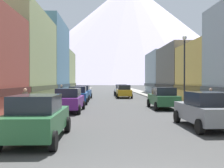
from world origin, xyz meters
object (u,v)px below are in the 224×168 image
Objects in this scene: car_left_1 at (69,100)px; streetlamp_right at (184,60)px; pedestrian_2 at (25,102)px; car_left_3 at (83,92)px; car_left_0 at (37,117)px; potted_plant_2 at (198,101)px; potted_plant_1 at (33,102)px; car_right_0 at (206,110)px; pedestrian_0 at (62,92)px; car_driving_1 at (124,91)px; car_driving_0 at (121,90)px; pedestrian_1 at (211,101)px; car_left_2 at (78,95)px; car_right_1 at (163,98)px.

car_left_1 is 9.75m from streetlamp_right.
car_left_3 is at bearing 81.40° from pedestrian_2.
car_left_0 and car_left_1 have the same top height.
streetlamp_right is (-1.65, -1.51, 3.40)m from potted_plant_2.
car_right_0 is at bearing -40.05° from potted_plant_1.
pedestrian_0 is (0.75, 10.04, 0.36)m from potted_plant_1.
potted_plant_2 is (10.80, -10.63, -0.31)m from car_left_3.
car_right_0 and car_driving_1 have the same top height.
car_left_1 is at bearing -171.76° from streetlamp_right.
car_driving_1 is 0.75× the size of streetlamp_right.
car_driving_0 is (-2.20, 28.78, 0.00)m from car_right_0.
car_left_1 is at bearing -78.61° from pedestrian_0.
car_right_0 is 1.01× the size of car_driving_0.
pedestrian_0 reaches higher than car_left_3.
car_left_2 is at bearing 138.73° from pedestrian_1.
car_left_0 is 16.37m from potted_plant_2.
pedestrian_1 is 0.99× the size of pedestrian_2.
car_left_0 is at bearing -90.00° from car_left_2.
potted_plant_1 is (-3.20, 2.11, -0.31)m from car_left_1.
car_right_0 is 5.41× the size of potted_plant_2.
streetlamp_right is (11.60, 4.05, 3.05)m from pedestrian_2.
car_left_1 is 2.63× the size of pedestrian_1.
car_left_0 is 22.93m from car_left_3.
car_left_3 is at bearing 127.02° from streetlamp_right.
car_left_3 is at bearing -154.01° from car_driving_1.
car_left_0 is at bearing -161.83° from car_right_0.
car_driving_0 reaches higher than potted_plant_2.
pedestrian_2 is at bearing 157.09° from car_right_0.
streetlamp_right is at bearing -79.63° from car_driving_0.
car_left_3 is (-0.00, 22.93, 0.00)m from car_left_0.
pedestrian_1 is at bearing -57.60° from car_right_1.
potted_plant_1 is 13.80m from pedestrian_1.
car_driving_0 is (5.40, 21.81, 0.00)m from car_left_1.
car_left_3 is at bearing -122.90° from car_driving_0.
car_left_0 is 0.75× the size of streetlamp_right.
potted_plant_2 is 4.64m from pedestrian_1.
car_left_3 and car_driving_1 have the same top height.
car_right_0 is 5.78m from pedestrian_1.
pedestrian_1 is (4.65, -23.54, 0.03)m from car_driving_0.
car_right_1 is (7.60, 2.13, 0.00)m from car_left_1.
car_left_0 is 14.48m from streetlamp_right.
car_left_0 is 7.17m from pedestrian_2.
car_driving_1 is 5.38× the size of potted_plant_2.
car_left_1 is 10.31m from car_right_0.
car_right_0 is 4.99× the size of potted_plant_1.
streetlamp_right is at bearing 49.70° from car_left_0.
pedestrian_1 is 12.54m from pedestrian_2.
potted_plant_1 is 14.02m from potted_plant_2.
car_left_3 is 6.01m from car_driving_1.
car_right_0 is 10.32m from potted_plant_2.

